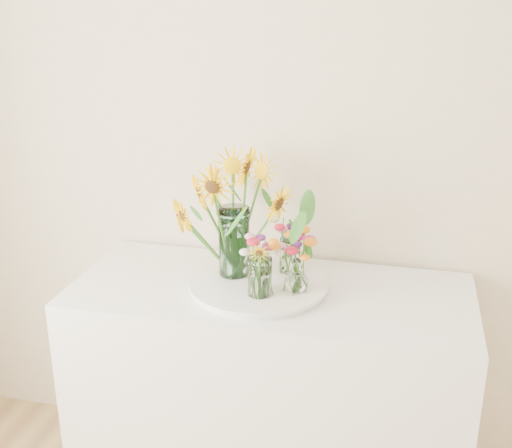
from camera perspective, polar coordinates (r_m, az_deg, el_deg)
The scene contains 10 objects.
counter at distance 2.48m, azimuth 1.19°, elevation -15.16°, with size 1.40×0.60×0.90m, color white.
tray at distance 2.25m, azimuth 0.19°, elevation -5.49°, with size 0.46×0.46×0.03m, color white.
mason_jar at distance 2.25m, azimuth -1.98°, elevation -1.61°, with size 0.11×0.11×0.25m, color #A0D7D0.
sunflower_bouquet at distance 2.21m, azimuth -2.01°, elevation 1.09°, with size 0.71×0.71×0.48m, color #FEC305, non-canonical shape.
small_vase_a at distance 2.12m, azimuth 0.35°, elevation -4.75°, with size 0.08×0.08×0.14m, color white.
wildflower_posy_a at distance 2.10m, azimuth 0.35°, elevation -3.63°, with size 0.18×0.18×0.23m, color orange, non-canonical shape.
small_vase_b at distance 2.16m, azimuth 3.63°, elevation -4.60°, with size 0.08×0.08×0.12m, color white, non-canonical shape.
wildflower_posy_b at distance 2.14m, azimuth 3.65°, elevation -3.51°, with size 0.20×0.20×0.21m, color orange, non-canonical shape.
small_vase_c at distance 2.30m, azimuth 3.03°, elevation -2.81°, with size 0.07×0.07×0.13m, color white.
wildflower_posy_c at distance 2.28m, azimuth 3.05°, elevation -1.77°, with size 0.18×0.18×0.22m, color orange, non-canonical shape.
Camera 1 is at (0.02, -0.05, 1.88)m, focal length 45.00 mm.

